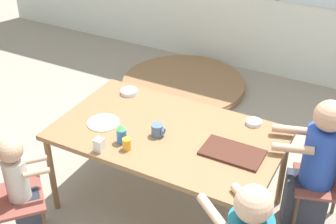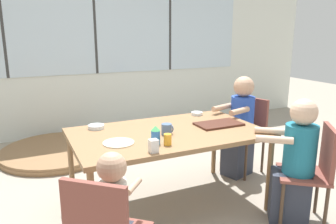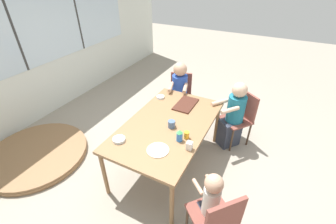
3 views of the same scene
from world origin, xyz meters
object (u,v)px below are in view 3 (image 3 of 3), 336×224
at_px(chair_for_woman_green_shirt, 180,93).
at_px(person_man_blue_shirt, 233,117).
at_px(person_woman_green_shirt, 179,96).
at_px(milk_carton_small, 189,146).
at_px(chair_for_man_blue_shirt, 241,114).
at_px(bowl_white_shallow, 119,139).
at_px(bowl_cereal, 160,97).
at_px(juice_glass, 187,135).
at_px(sippy_cup, 180,135).
at_px(coffee_mug, 172,124).
at_px(chair_for_toddler, 217,219).
at_px(person_toddler, 209,208).
at_px(folded_table_stack, 37,154).

bearing_deg(chair_for_woman_green_shirt, person_man_blue_shirt, 145.17).
xyz_separation_m(person_woman_green_shirt, milk_carton_small, (-1.39, -0.76, 0.25)).
distance_m(chair_for_man_blue_shirt, bowl_white_shallow, 1.96).
bearing_deg(bowl_cereal, chair_for_woman_green_shirt, -3.36).
bearing_deg(person_woman_green_shirt, juice_glass, 101.27).
height_order(person_man_blue_shirt, juice_glass, person_man_blue_shirt).
distance_m(chair_for_man_blue_shirt, person_woman_green_shirt, 1.10).
relative_size(chair_for_man_blue_shirt, person_woman_green_shirt, 0.76).
relative_size(person_man_blue_shirt, bowl_cereal, 9.03).
bearing_deg(sippy_cup, coffee_mug, 46.01).
height_order(chair_for_man_blue_shirt, person_man_blue_shirt, person_man_blue_shirt).
bearing_deg(chair_for_man_blue_shirt, coffee_mug, 94.05).
relative_size(chair_for_man_blue_shirt, bowl_white_shallow, 5.88).
height_order(chair_for_toddler, person_man_blue_shirt, person_man_blue_shirt).
distance_m(chair_for_man_blue_shirt, person_man_blue_shirt, 0.16).
bearing_deg(person_toddler, juice_glass, 82.45).
xyz_separation_m(chair_for_man_blue_shirt, bowl_white_shallow, (-1.57, 1.14, 0.24)).
distance_m(chair_for_toddler, juice_glass, 0.96).
xyz_separation_m(person_woman_green_shirt, bowl_white_shallow, (-1.63, 0.04, 0.22)).
distance_m(chair_for_toddler, coffee_mug, 1.21).
bearing_deg(chair_for_woman_green_shirt, chair_for_man_blue_shirt, 152.67).
bearing_deg(milk_carton_small, juice_glass, 32.52).
height_order(person_woman_green_shirt, juice_glass, person_woman_green_shirt).
xyz_separation_m(chair_for_woman_green_shirt, person_woman_green_shirt, (-0.15, -0.05, 0.02)).
distance_m(chair_for_toddler, bowl_white_shallow, 1.36).
distance_m(milk_carton_small, bowl_white_shallow, 0.83).
bearing_deg(bowl_white_shallow, chair_for_woman_green_shirt, 0.36).
height_order(juice_glass, milk_carton_small, milk_carton_small).
bearing_deg(folded_table_stack, person_toddler, -89.04).
relative_size(person_man_blue_shirt, coffee_mug, 11.25).
bearing_deg(folded_table_stack, juice_glass, -74.01).
relative_size(person_man_blue_shirt, juice_glass, 12.17).
relative_size(coffee_mug, milk_carton_small, 0.98).
xyz_separation_m(chair_for_toddler, coffee_mug, (0.80, 0.87, 0.27)).
distance_m(sippy_cup, bowl_white_shallow, 0.72).
bearing_deg(folded_table_stack, person_man_blue_shirt, -56.83).
height_order(person_man_blue_shirt, milk_carton_small, person_man_blue_shirt).
relative_size(bowl_white_shallow, bowl_cereal, 1.22).
bearing_deg(person_toddler, folded_table_stack, 132.62).
distance_m(coffee_mug, sippy_cup, 0.28).
xyz_separation_m(person_man_blue_shirt, sippy_cup, (-1.11, 0.40, 0.31)).
xyz_separation_m(coffee_mug, sippy_cup, (-0.19, -0.20, 0.03)).
bearing_deg(chair_for_man_blue_shirt, bowl_cereal, 59.16).
height_order(bowl_white_shallow, bowl_cereal, bowl_white_shallow).
distance_m(milk_carton_small, bowl_cereal, 1.21).
bearing_deg(milk_carton_small, chair_for_toddler, -135.44).
distance_m(chair_for_woman_green_shirt, juice_glass, 1.56).
bearing_deg(juice_glass, person_woman_green_shirt, 28.21).
bearing_deg(person_man_blue_shirt, milk_carton_small, 116.35).
bearing_deg(person_woman_green_shirt, person_man_blue_shirt, 152.57).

